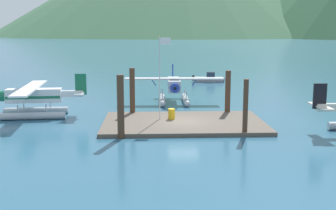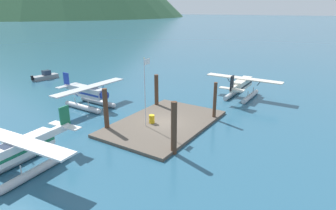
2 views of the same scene
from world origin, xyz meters
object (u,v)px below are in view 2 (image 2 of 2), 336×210
at_px(seaplane_cream_stbd_aft, 242,86).
at_px(boat_grey_open_north, 46,76).
at_px(flagpole, 145,85).
at_px(fuel_drum, 152,119).
at_px(seaplane_silver_bow_centre, 89,95).
at_px(seaplane_white_port_fwd, 23,151).

relative_size(seaplane_cream_stbd_aft, boat_grey_open_north, 2.13).
bearing_deg(boat_grey_open_north, flagpole, -105.97).
xyz_separation_m(fuel_drum, seaplane_silver_bow_centre, (0.76, 10.04, 0.84)).
distance_m(flagpole, seaplane_silver_bow_centre, 10.56).
bearing_deg(seaplane_silver_bow_centre, boat_grey_open_north, 70.48).
height_order(flagpole, seaplane_silver_bow_centre, flagpole).
distance_m(seaplane_white_port_fwd, seaplane_cream_stbd_aft, 28.17).
xyz_separation_m(seaplane_white_port_fwd, boat_grey_open_north, (19.30, 24.95, -1.09)).
xyz_separation_m(seaplane_silver_bow_centre, seaplane_white_port_fwd, (-12.97, -7.09, 0.00)).
relative_size(flagpole, fuel_drum, 7.92).
bearing_deg(flagpole, seaplane_silver_bow_centre, 80.68).
bearing_deg(seaplane_cream_stbd_aft, flagpole, 164.03).
height_order(flagpole, seaplane_white_port_fwd, flagpole).
xyz_separation_m(fuel_drum, seaplane_cream_stbd_aft, (14.97, -4.49, 0.84)).
height_order(fuel_drum, seaplane_silver_bow_centre, seaplane_silver_bow_centre).
relative_size(flagpole, boat_grey_open_north, 1.43).
relative_size(fuel_drum, seaplane_white_port_fwd, 0.08).
distance_m(fuel_drum, seaplane_cream_stbd_aft, 15.65).
bearing_deg(seaplane_white_port_fwd, seaplane_silver_bow_centre, 28.66).
height_order(flagpole, fuel_drum, flagpole).
relative_size(seaplane_white_port_fwd, boat_grey_open_north, 2.15).
relative_size(flagpole, seaplane_cream_stbd_aft, 0.67).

